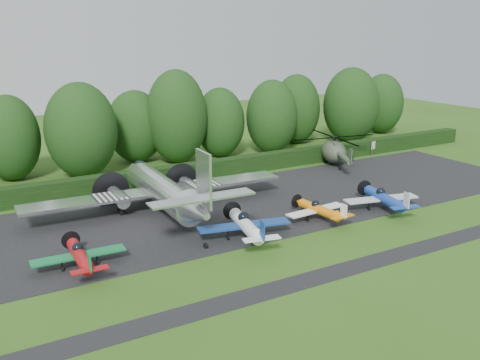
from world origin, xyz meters
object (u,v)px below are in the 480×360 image
light_plane_red (80,256)px  sign_board (377,145)px  light_plane_blue (384,198)px  transport_plane (164,191)px  light_plane_white (246,225)px  light_plane_orange (319,210)px  helicopter (334,150)px

light_plane_red → sign_board: 48.13m
sign_board → light_plane_blue: bearing=-112.9°
transport_plane → light_plane_white: transport_plane is taller
light_plane_red → light_plane_blue: light_plane_blue is taller
light_plane_red → light_plane_white: (13.18, -1.08, 0.18)m
light_plane_orange → light_plane_blue: 7.11m
light_plane_orange → sign_board: size_ratio=1.95×
light_plane_orange → light_plane_blue: size_ratio=0.84×
light_plane_red → light_plane_blue: (28.32, -1.28, 0.11)m
light_plane_blue → sign_board: light_plane_blue is taller
light_plane_orange → light_plane_blue: light_plane_blue is taller
transport_plane → light_plane_blue: (18.49, -9.45, -1.08)m
sign_board → light_plane_orange: bearing=-124.2°
light_plane_white → light_plane_blue: size_ratio=1.06×
light_plane_red → sign_board: size_ratio=2.10×
helicopter → light_plane_white: bearing=-169.2°
light_plane_red → helicopter: (35.77, 14.99, 0.87)m
light_plane_white → helicopter: size_ratio=0.62×
sign_board → light_plane_red: bearing=-139.7°
helicopter → light_plane_orange: bearing=-157.9°
light_plane_red → helicopter: 38.79m
light_plane_white → helicopter: helicopter is taller
light_plane_red → helicopter: size_ratio=0.53×
light_plane_orange → light_plane_blue: (7.05, -0.88, 0.19)m
transport_plane → light_plane_blue: transport_plane is taller
transport_plane → light_plane_white: 9.89m
transport_plane → light_plane_white: size_ratio=3.09×
transport_plane → light_plane_blue: size_ratio=3.26×
light_plane_blue → helicopter: 17.91m
transport_plane → light_plane_white: (3.36, -9.25, -1.01)m
helicopter → sign_board: helicopter is taller
light_plane_blue → light_plane_red: bearing=164.0°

